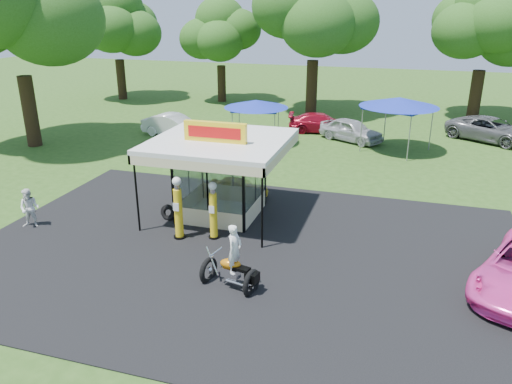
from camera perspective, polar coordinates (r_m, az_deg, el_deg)
ground at (r=16.83m, az=-3.52°, el=-9.85°), size 120.00×120.00×0.00m
asphalt_apron at (r=18.47m, az=-1.36°, el=-6.78°), size 20.00×14.00×0.04m
gas_station_kiosk at (r=20.99m, az=-4.03°, el=1.88°), size 5.40×5.40×4.18m
gas_pump_left at (r=19.21m, az=-8.87°, el=-2.00°), size 0.47×0.47×2.52m
gas_pump_right at (r=19.07m, az=-4.90°, el=-2.29°), size 0.43×0.43×2.33m
motorcycle at (r=15.89m, az=-2.66°, el=-8.11°), size 2.02×1.27×2.30m
spare_tires at (r=21.30m, az=-10.02°, el=-2.32°), size 0.77×0.48×0.66m
kiosk_car at (r=23.38m, az=-2.04°, el=0.54°), size 2.82×1.13×0.96m
spectator_west at (r=22.08m, az=-24.45°, el=-1.71°), size 0.94×0.82×1.64m
bg_car_a at (r=34.78m, az=-9.31°, el=7.53°), size 4.72×2.22×1.49m
bg_car_b at (r=35.73m, az=7.43°, el=7.83°), size 4.78×2.53×1.32m
bg_car_c at (r=33.66m, az=10.81°, el=6.97°), size 4.63×3.61×1.47m
bg_car_d at (r=36.47m, az=25.26°, el=6.48°), size 6.12×5.17×1.56m
tent_west at (r=32.00m, az=0.02°, el=10.00°), size 4.07×4.07×2.85m
tent_east at (r=31.51m, az=16.04°, el=9.80°), size 4.72×4.72×3.30m
oak_far_a at (r=49.33m, az=-15.67°, el=17.68°), size 8.63×8.63×10.23m
oak_far_b at (r=46.59m, az=-4.07°, el=17.26°), size 7.53×7.53×8.98m
oak_far_c at (r=41.42m, az=6.70°, el=19.41°), size 10.24×10.24×12.07m
oak_far_d at (r=42.82m, az=24.75°, el=16.37°), size 8.70×8.70×10.36m
oak_near at (r=34.11m, az=-25.97°, el=18.15°), size 11.31×11.31×13.02m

